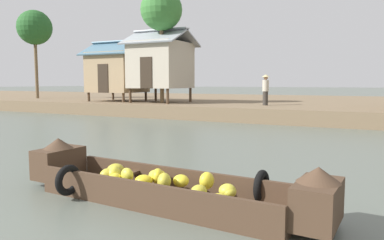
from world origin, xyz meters
TOP-DOWN VIEW (x-y plane):
  - ground_plane at (0.00, 10.00)m, footprint 300.00×300.00m
  - riverbank_strip at (0.00, 26.54)m, footprint 160.00×20.00m
  - banana_boat at (1.21, 4.77)m, footprint 5.43×1.61m
  - stilt_house_left at (-11.24, 19.62)m, footprint 3.91×3.37m
  - stilt_house_mid_left at (-7.71, 19.37)m, footprint 3.70×3.75m
  - palm_tree_near at (-7.25, 18.72)m, footprint 2.45×2.45m
  - palm_tree_mid at (-19.53, 20.20)m, footprint 2.62×2.62m
  - vendor_person at (-1.15, 19.40)m, footprint 0.44×0.44m

SIDE VIEW (x-z plane):
  - ground_plane at x=0.00m, z-range 0.00..0.00m
  - banana_boat at x=1.21m, z-range -0.14..0.73m
  - riverbank_strip at x=0.00m, z-range 0.00..0.72m
  - vendor_person at x=-1.15m, z-range 0.81..2.47m
  - stilt_house_left at x=-11.24m, z-range 0.69..4.65m
  - stilt_house_mid_left at x=-7.71m, z-range 0.83..5.29m
  - palm_tree_mid at x=-19.53m, z-range 2.73..9.48m
  - palm_tree_near at x=-7.25m, z-range 2.78..9.47m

